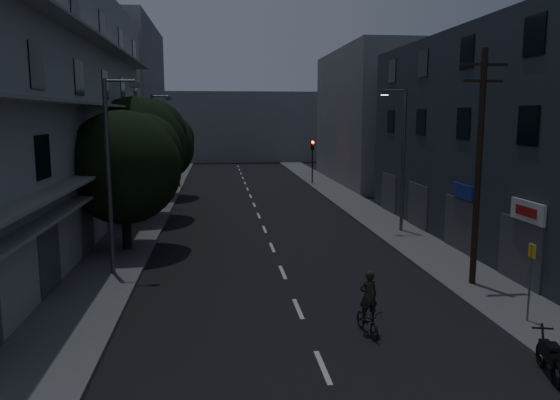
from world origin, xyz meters
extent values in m
plane|color=black|center=(0.00, 25.00, 0.00)|extent=(160.00, 160.00, 0.00)
cube|color=#565659|center=(-7.50, 25.00, 0.07)|extent=(3.00, 90.00, 0.15)
cube|color=#565659|center=(7.50, 25.00, 0.07)|extent=(3.00, 90.00, 0.15)
cube|color=beige|center=(0.00, 2.00, 0.01)|extent=(0.15, 2.00, 0.01)
cube|color=beige|center=(0.00, 6.50, 0.01)|extent=(0.15, 2.00, 0.01)
cube|color=beige|center=(0.00, 11.00, 0.01)|extent=(0.15, 2.00, 0.01)
cube|color=beige|center=(0.00, 15.50, 0.01)|extent=(0.15, 2.00, 0.01)
cube|color=beige|center=(0.00, 20.00, 0.01)|extent=(0.15, 2.00, 0.01)
cube|color=beige|center=(0.00, 24.50, 0.01)|extent=(0.15, 2.00, 0.01)
cube|color=beige|center=(0.00, 29.00, 0.01)|extent=(0.15, 2.00, 0.01)
cube|color=beige|center=(0.00, 33.50, 0.01)|extent=(0.15, 2.00, 0.01)
cube|color=beige|center=(0.00, 38.00, 0.01)|extent=(0.15, 2.00, 0.01)
cube|color=beige|center=(0.00, 42.50, 0.01)|extent=(0.15, 2.00, 0.01)
cube|color=beige|center=(0.00, 47.00, 0.01)|extent=(0.15, 2.00, 0.01)
cube|color=beige|center=(0.00, 51.50, 0.01)|extent=(0.15, 2.00, 0.01)
cube|color=beige|center=(0.00, 56.00, 0.01)|extent=(0.15, 2.00, 0.01)
cube|color=beige|center=(0.00, 60.50, 0.01)|extent=(0.15, 2.00, 0.01)
cube|color=#9E9F9A|center=(-12.00, 18.00, 7.00)|extent=(6.00, 36.00, 14.00)
cube|color=black|center=(-8.98, 9.00, 2.00)|extent=(0.06, 1.60, 1.60)
cube|color=black|center=(-8.98, 15.00, 2.00)|extent=(0.06, 1.60, 1.60)
cube|color=black|center=(-8.98, 21.00, 2.00)|extent=(0.06, 1.60, 1.60)
cube|color=black|center=(-8.98, 27.00, 2.00)|extent=(0.06, 1.60, 1.60)
cube|color=black|center=(-8.98, 33.00, 2.00)|extent=(0.06, 1.60, 1.60)
cube|color=black|center=(-8.98, 9.00, 5.20)|extent=(0.06, 1.60, 1.60)
cube|color=black|center=(-8.98, 15.00, 5.20)|extent=(0.06, 1.60, 1.60)
cube|color=black|center=(-8.98, 21.00, 5.20)|extent=(0.06, 1.60, 1.60)
cube|color=black|center=(-8.98, 27.00, 5.20)|extent=(0.06, 1.60, 1.60)
cube|color=black|center=(-8.98, 33.00, 5.20)|extent=(0.06, 1.60, 1.60)
cube|color=black|center=(-8.98, 9.00, 8.40)|extent=(0.06, 1.60, 1.60)
cube|color=black|center=(-8.98, 15.00, 8.40)|extent=(0.06, 1.60, 1.60)
cube|color=black|center=(-8.98, 21.00, 8.40)|extent=(0.06, 1.60, 1.60)
cube|color=black|center=(-8.98, 27.00, 8.40)|extent=(0.06, 1.60, 1.60)
cube|color=black|center=(-8.98, 33.00, 8.40)|extent=(0.06, 1.60, 1.60)
cube|color=black|center=(-8.98, 15.00, 11.60)|extent=(0.06, 1.60, 1.60)
cube|color=black|center=(-8.98, 21.00, 11.60)|extent=(0.06, 1.60, 1.60)
cube|color=black|center=(-8.98, 27.00, 11.60)|extent=(0.06, 1.60, 1.60)
cube|color=black|center=(-8.98, 33.00, 11.60)|extent=(0.06, 1.60, 1.60)
cube|color=gray|center=(-8.50, 18.00, 4.00)|extent=(1.00, 32.40, 0.12)
cube|color=gray|center=(-8.50, 18.00, 7.20)|extent=(1.00, 32.40, 0.12)
cube|color=gray|center=(-8.50, 18.00, 10.40)|extent=(1.00, 32.40, 0.12)
cube|color=gray|center=(-8.60, 18.00, 3.10)|extent=(0.80, 32.40, 0.12)
cube|color=#424247|center=(-8.97, 9.00, 1.40)|extent=(0.06, 2.40, 2.40)
cube|color=#424247|center=(-8.97, 15.00, 1.40)|extent=(0.06, 2.40, 2.40)
cube|color=#424247|center=(-8.97, 21.00, 1.40)|extent=(0.06, 2.40, 2.40)
cube|color=#424247|center=(-8.97, 27.00, 1.40)|extent=(0.06, 2.40, 2.40)
cube|color=#424247|center=(-8.97, 33.00, 1.40)|extent=(0.06, 2.40, 2.40)
cube|color=#2A3039|center=(12.00, 14.00, 5.50)|extent=(6.00, 28.00, 11.00)
cube|color=black|center=(8.98, 8.00, 6.30)|extent=(0.06, 1.40, 1.50)
cube|color=black|center=(8.98, 13.50, 6.30)|extent=(0.06, 1.40, 1.50)
cube|color=black|center=(8.98, 19.00, 6.30)|extent=(0.06, 1.40, 1.50)
cube|color=black|center=(8.98, 24.50, 6.30)|extent=(0.06, 1.40, 1.50)
cube|color=black|center=(8.98, 8.00, 9.60)|extent=(0.06, 1.40, 1.50)
cube|color=black|center=(8.98, 13.50, 9.60)|extent=(0.06, 1.40, 1.50)
cube|color=black|center=(8.98, 19.00, 9.60)|extent=(0.06, 1.40, 1.50)
cube|color=black|center=(8.98, 24.50, 9.60)|extent=(0.06, 1.40, 1.50)
cube|color=#424247|center=(8.97, 8.00, 1.40)|extent=(0.06, 3.00, 2.60)
cube|color=#424247|center=(8.97, 13.50, 1.40)|extent=(0.06, 3.00, 2.60)
cube|color=#424247|center=(8.97, 19.00, 1.40)|extent=(0.06, 3.00, 2.60)
cube|color=#424247|center=(8.97, 24.50, 1.40)|extent=(0.06, 3.00, 2.60)
cube|color=silver|center=(8.90, 7.50, 3.10)|extent=(0.12, 2.20, 0.80)
cube|color=#B21414|center=(8.82, 7.50, 3.10)|extent=(0.02, 1.40, 0.36)
cube|color=navy|center=(8.90, 13.00, 3.10)|extent=(0.12, 2.00, 0.70)
cube|color=slate|center=(-12.00, 48.00, 8.00)|extent=(6.00, 20.00, 16.00)
cube|color=slate|center=(12.00, 42.00, 6.50)|extent=(6.00, 20.00, 13.00)
cube|color=slate|center=(0.00, 70.00, 5.00)|extent=(24.00, 8.00, 10.00)
cylinder|color=black|center=(-7.21, 15.44, 1.99)|extent=(0.44, 0.44, 3.68)
sphere|color=black|center=(-7.21, 15.44, 4.20)|extent=(5.52, 5.52, 5.52)
sphere|color=black|center=(-6.38, 16.13, 4.89)|extent=(3.86, 3.86, 3.86)
sphere|color=black|center=(-7.90, 14.89, 4.61)|extent=(3.59, 3.59, 3.59)
cylinder|color=black|center=(-7.77, 23.74, 2.23)|extent=(0.44, 0.44, 4.17)
sphere|color=black|center=(-7.77, 23.74, 4.73)|extent=(6.28, 6.28, 6.28)
sphere|color=black|center=(-6.83, 24.52, 5.52)|extent=(4.39, 4.39, 4.39)
sphere|color=black|center=(-8.56, 23.11, 5.20)|extent=(4.08, 4.08, 4.08)
cylinder|color=black|center=(-7.24, 33.33, 1.96)|extent=(0.44, 0.44, 3.61)
sphere|color=black|center=(-7.24, 33.33, 4.12)|extent=(5.39, 5.39, 5.39)
sphere|color=black|center=(-6.43, 34.00, 4.80)|extent=(3.77, 3.77, 3.77)
sphere|color=black|center=(-7.92, 32.79, 4.53)|extent=(3.50, 3.50, 3.50)
cylinder|color=black|center=(6.45, 40.48, 1.75)|extent=(0.12, 0.12, 3.20)
cube|color=black|center=(6.45, 40.48, 3.80)|extent=(0.28, 0.22, 0.90)
sphere|color=#FF0C05|center=(6.45, 40.33, 4.13)|extent=(0.22, 0.22, 0.22)
sphere|color=#3F330C|center=(6.45, 40.33, 3.83)|extent=(0.22, 0.22, 0.22)
sphere|color=black|center=(6.45, 40.33, 3.53)|extent=(0.22, 0.22, 0.22)
cylinder|color=black|center=(-6.25, 39.60, 1.75)|extent=(0.12, 0.12, 3.20)
cube|color=black|center=(-6.25, 39.60, 3.80)|extent=(0.28, 0.22, 0.90)
sphere|color=black|center=(-6.25, 39.45, 4.13)|extent=(0.22, 0.22, 0.22)
sphere|color=#3F330C|center=(-6.25, 39.45, 3.83)|extent=(0.22, 0.22, 0.22)
sphere|color=#0CFF26|center=(-6.25, 39.45, 3.53)|extent=(0.22, 0.22, 0.22)
cylinder|color=#525559|center=(-7.14, 11.29, 4.15)|extent=(0.18, 0.18, 8.00)
cylinder|color=#525559|center=(-6.54, 11.29, 8.05)|extent=(1.20, 0.10, 0.10)
cube|color=#525559|center=(-5.94, 11.29, 7.90)|extent=(0.45, 0.25, 0.18)
cube|color=#4C4C4C|center=(-5.94, 11.29, 7.80)|extent=(0.35, 0.18, 0.04)
cylinder|color=#52565A|center=(7.73, 18.21, 4.15)|extent=(0.18, 0.18, 8.00)
cylinder|color=#52565A|center=(7.13, 18.21, 8.05)|extent=(1.20, 0.10, 0.10)
cube|color=#52565A|center=(6.53, 18.21, 7.90)|extent=(0.45, 0.25, 0.18)
cube|color=#FFD88C|center=(6.53, 18.21, 7.80)|extent=(0.35, 0.18, 0.04)
cylinder|color=#505257|center=(-7.33, 29.14, 4.15)|extent=(0.18, 0.18, 8.00)
cylinder|color=#505257|center=(-6.73, 29.14, 8.05)|extent=(1.20, 0.10, 0.10)
cube|color=#505257|center=(-6.13, 29.14, 7.90)|extent=(0.45, 0.25, 0.18)
cube|color=#4C4C4C|center=(-6.13, 29.14, 7.80)|extent=(0.35, 0.18, 0.04)
cylinder|color=black|center=(7.18, 8.17, 4.65)|extent=(0.24, 0.24, 9.00)
cube|color=black|center=(7.18, 8.17, 8.55)|extent=(1.80, 0.10, 0.10)
cube|color=black|center=(7.18, 8.17, 7.95)|extent=(1.50, 0.10, 0.10)
cylinder|color=#595B60|center=(7.12, 4.19, 1.40)|extent=(0.06, 0.06, 2.50)
cube|color=yellow|center=(7.12, 4.19, 2.45)|extent=(0.05, 0.35, 0.45)
torus|color=black|center=(5.58, 0.28, 0.30)|extent=(0.28, 0.70, 0.70)
torus|color=black|center=(5.88, 1.43, 0.30)|extent=(0.28, 0.70, 0.70)
cube|color=black|center=(5.73, 0.85, 0.61)|extent=(0.51, 1.11, 0.35)
cube|color=black|center=(5.69, 0.71, 0.87)|extent=(0.40, 0.50, 0.10)
cylinder|color=black|center=(5.86, 1.38, 0.74)|extent=(0.16, 0.43, 0.83)
cube|color=black|center=(5.89, 1.48, 1.04)|extent=(0.54, 0.17, 0.04)
imported|color=black|center=(1.80, 4.06, 0.42)|extent=(0.77, 1.66, 0.84)
imported|color=black|center=(1.80, 4.06, 1.22)|extent=(0.63, 0.46, 1.61)
camera|label=1|loc=(-2.72, -11.54, 6.69)|focal=35.00mm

